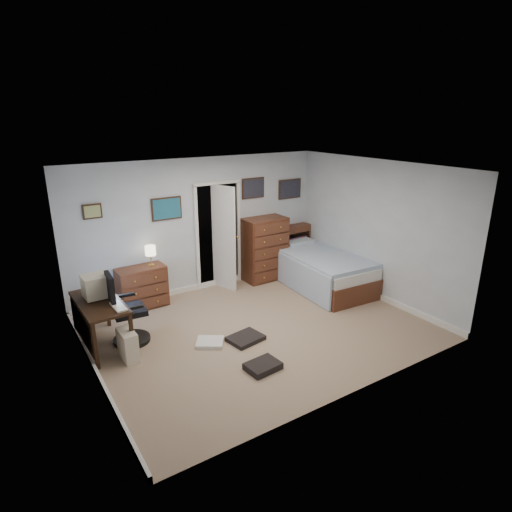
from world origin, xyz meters
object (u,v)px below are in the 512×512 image
(office_chair, at_px, (125,316))
(tall_dresser, at_px, (264,249))
(low_dresser, at_px, (142,287))
(computer_desk, at_px, (94,313))
(bed, at_px, (320,269))

(office_chair, distance_m, tall_dresser, 3.33)
(low_dresser, bearing_deg, computer_desk, -137.75)
(office_chair, bearing_deg, bed, 6.61)
(low_dresser, bearing_deg, bed, -18.00)
(bed, bearing_deg, office_chair, -174.11)
(computer_desk, xyz_separation_m, low_dresser, (1.01, 0.99, -0.18))
(tall_dresser, bearing_deg, bed, -52.83)
(low_dresser, relative_size, tall_dresser, 0.64)
(low_dresser, distance_m, bed, 3.38)
(computer_desk, height_order, office_chair, office_chair)
(computer_desk, height_order, tall_dresser, tall_dresser)
(computer_desk, bearing_deg, office_chair, -15.47)
(office_chair, relative_size, low_dresser, 1.35)
(computer_desk, bearing_deg, low_dresser, 42.38)
(office_chair, xyz_separation_m, low_dresser, (0.61, 1.09, -0.06))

